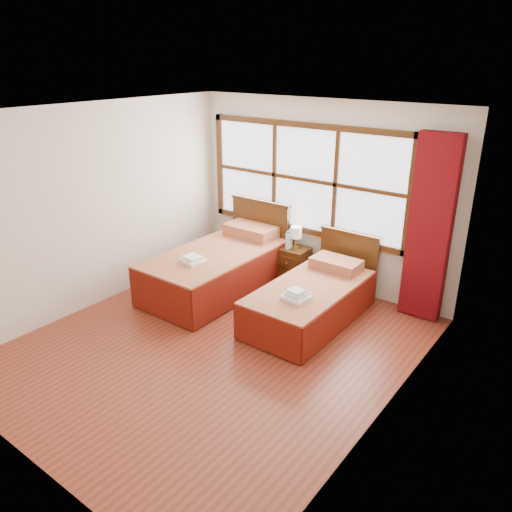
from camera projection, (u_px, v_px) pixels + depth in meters
The scene contains 15 objects.
floor at pixel (216, 345), 5.76m from camera, with size 4.50×4.50×0.00m, color brown.
ceiling at pixel (208, 113), 4.78m from camera, with size 4.50×4.50×0.00m, color white.
wall_back at pixel (320, 195), 6.93m from camera, with size 4.00×4.00×0.00m, color silver.
wall_left at pixel (96, 207), 6.39m from camera, with size 4.50×4.50×0.00m, color silver.
wall_right at pixel (392, 290), 4.15m from camera, with size 4.50×4.50×0.00m, color silver.
window at pixel (304, 179), 6.97m from camera, with size 3.16×0.06×1.56m.
curtain at pixel (430, 229), 5.99m from camera, with size 0.50×0.16×2.30m, color maroon.
bed_left at pixel (220, 266), 7.05m from camera, with size 1.13×2.19×1.10m.
bed_right at pixel (312, 299), 6.23m from camera, with size 0.95×1.97×0.91m.
nightstand at pixel (294, 265), 7.27m from camera, with size 0.40×0.40×0.53m.
towels_left at pixel (193, 260), 6.53m from camera, with size 0.34×0.31×0.09m.
towels_right at pixel (296, 296), 5.75m from camera, with size 0.31×0.28×0.12m.
lamp at pixel (296, 233), 7.11m from camera, with size 0.16×0.16×0.32m.
bottle_near at pixel (290, 239), 7.16m from camera, with size 0.07×0.07×0.28m.
bottle_far at pixel (288, 241), 7.11m from camera, with size 0.07×0.07×0.26m.
Camera 1 is at (3.35, -3.67, 3.12)m, focal length 35.00 mm.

